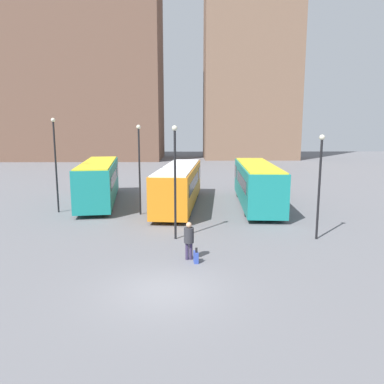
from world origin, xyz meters
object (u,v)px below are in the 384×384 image
object	(u,v)px
bus_1	(179,184)
lamp_post_0	(55,158)
traveler	(189,237)
lamp_post_1	(139,163)
lamp_post_2	(320,178)
suitcase	(196,257)
lamp_post_3	(175,174)
bus_0	(99,180)
bus_2	(257,183)

from	to	relation	value
bus_1	lamp_post_0	world-z (taller)	lamp_post_0
traveler	lamp_post_1	size ratio (longest dim) A/B	0.29
lamp_post_2	lamp_post_1	bearing A→B (deg)	149.92
suitcase	lamp_post_3	world-z (taller)	lamp_post_3
bus_0	lamp_post_2	size ratio (longest dim) A/B	2.08
lamp_post_2	lamp_post_3	size ratio (longest dim) A/B	0.92
bus_1	traveler	xyz separation A→B (m)	(0.68, -11.85, -0.62)
bus_1	lamp_post_1	xyz separation A→B (m)	(-2.58, -2.99, 1.87)
suitcase	lamp_post_0	xyz separation A→B (m)	(-9.37, 10.03, 3.50)
bus_1	suitcase	size ratio (longest dim) A/B	16.95
lamp_post_1	lamp_post_2	distance (m)	11.60
bus_1	bus_2	size ratio (longest dim) A/B	1.05
suitcase	lamp_post_1	size ratio (longest dim) A/B	0.12
lamp_post_0	lamp_post_3	distance (m)	10.57
bus_0	bus_1	bearing A→B (deg)	-108.22
bus_1	lamp_post_0	bearing A→B (deg)	110.38
traveler	lamp_post_1	distance (m)	9.76
lamp_post_0	lamp_post_2	distance (m)	17.16
suitcase	lamp_post_0	bearing A→B (deg)	36.14
bus_1	suitcase	bearing A→B (deg)	-169.95
traveler	lamp_post_0	xyz separation A→B (m)	(-9.07, 9.61, 2.73)
traveler	lamp_post_2	bearing A→B (deg)	-72.71
bus_2	lamp_post_3	size ratio (longest dim) A/B	1.98
lamp_post_0	lamp_post_2	world-z (taller)	lamp_post_0
bus_2	lamp_post_2	bearing A→B (deg)	-166.37
suitcase	lamp_post_1	xyz separation A→B (m)	(-3.56, 9.28, 3.26)
traveler	lamp_post_2	xyz separation A→B (m)	(6.77, 3.05, 2.22)
lamp_post_0	lamp_post_1	size ratio (longest dim) A/B	1.08
bus_0	lamp_post_2	world-z (taller)	lamp_post_2
bus_2	lamp_post_2	world-z (taller)	lamp_post_2
suitcase	lamp_post_3	bearing A→B (deg)	8.73
lamp_post_0	lamp_post_3	xyz separation A→B (m)	(8.37, -6.45, -0.28)
bus_0	traveler	xyz separation A→B (m)	(6.97, -13.01, -0.73)
bus_1	bus_2	world-z (taller)	bus_2
bus_2	lamp_post_1	world-z (taller)	lamp_post_1
bus_2	lamp_post_0	xyz separation A→B (m)	(-14.23, -2.25, 2.04)
bus_1	lamp_post_1	world-z (taller)	lamp_post_1
traveler	suitcase	distance (m)	0.92
lamp_post_1	lamp_post_0	bearing A→B (deg)	172.61
bus_1	lamp_post_0	size ratio (longest dim) A/B	1.91
bus_1	lamp_post_2	xyz separation A→B (m)	(7.45, -8.80, 1.59)
suitcase	lamp_post_3	distance (m)	4.92
traveler	lamp_post_0	distance (m)	13.50
bus_2	bus_1	bearing A→B (deg)	93.45
bus_2	suitcase	xyz separation A→B (m)	(-4.86, -12.28, -1.46)
bus_0	suitcase	world-z (taller)	bus_0
bus_2	traveler	world-z (taller)	bus_2
traveler	lamp_post_1	world-z (taller)	lamp_post_1
bus_1	bus_0	bearing A→B (deg)	84.99
lamp_post_1	bus_2	bearing A→B (deg)	19.63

